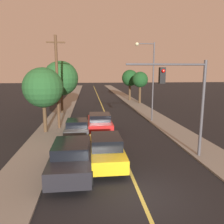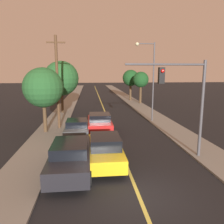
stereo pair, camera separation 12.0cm
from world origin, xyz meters
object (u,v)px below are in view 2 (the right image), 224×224
(tree_left_far, at_px, (43,88))
(tree_right_near, at_px, (141,80))
(tree_left_near, at_px, (61,78))
(car_outer_lane_second, at_px, (77,128))
(car_near_lane_front, at_px, (105,149))
(traffic_signal_mast, at_px, (185,92))
(car_near_lane_second, at_px, (100,123))
(car_outer_lane_front, at_px, (71,156))
(tree_right_far, at_px, (131,78))
(streetlamp_right, at_px, (149,72))
(utility_pole_left, at_px, (57,81))

(tree_left_far, height_order, tree_right_near, tree_left_far)
(tree_left_near, height_order, tree_right_near, tree_left_near)
(tree_left_far, bearing_deg, car_outer_lane_second, -28.16)
(car_near_lane_front, relative_size, traffic_signal_mast, 0.83)
(car_near_lane_second, xyz_separation_m, tree_left_far, (-4.58, 0.46, 2.97))
(car_outer_lane_front, relative_size, tree_left_near, 0.82)
(traffic_signal_mast, relative_size, tree_left_near, 0.89)
(tree_left_near, xyz_separation_m, tree_right_far, (10.70, 11.40, -0.32))
(tree_left_near, xyz_separation_m, tree_left_far, (-0.40, -8.80, -0.51))
(car_outer_lane_second, xyz_separation_m, tree_right_far, (8.35, 21.67, 3.31))
(streetlamp_right, relative_size, tree_right_near, 1.56)
(traffic_signal_mast, distance_m, utility_pole_left, 11.28)
(car_outer_lane_front, relative_size, traffic_signal_mast, 0.92)
(car_near_lane_front, height_order, tree_left_near, tree_left_near)
(car_outer_lane_front, distance_m, tree_right_far, 29.24)
(utility_pole_left, distance_m, tree_right_far, 21.46)
(traffic_signal_mast, height_order, tree_right_near, traffic_signal_mast)
(streetlamp_right, xyz_separation_m, tree_right_far, (1.29, 16.83, -1.08))
(car_near_lane_front, xyz_separation_m, tree_right_near, (7.45, 23.15, 3.01))
(car_near_lane_second, xyz_separation_m, car_outer_lane_front, (-1.83, -7.18, -0.02))
(car_near_lane_front, height_order, car_outer_lane_front, car_near_lane_front)
(car_outer_lane_front, xyz_separation_m, car_outer_lane_second, (-0.00, 6.17, -0.12))
(streetlamp_right, distance_m, tree_left_far, 10.45)
(tree_right_far, bearing_deg, tree_left_far, -118.80)
(utility_pole_left, height_order, tree_right_far, utility_pole_left)
(car_near_lane_front, height_order, car_near_lane_second, car_near_lane_second)
(utility_pole_left, height_order, tree_left_far, utility_pole_left)
(car_outer_lane_front, height_order, traffic_signal_mast, traffic_signal_mast)
(car_near_lane_second, relative_size, tree_left_far, 0.82)
(car_outer_lane_front, height_order, tree_right_far, tree_right_far)
(car_near_lane_second, relative_size, tree_right_near, 0.87)
(utility_pole_left, relative_size, tree_left_far, 1.50)
(car_outer_lane_front, relative_size, utility_pole_left, 0.64)
(car_outer_lane_second, bearing_deg, tree_left_near, 102.86)
(traffic_signal_mast, xyz_separation_m, streetlamp_right, (0.62, 9.82, 1.15))
(traffic_signal_mast, xyz_separation_m, utility_pole_left, (-8.21, 7.73, 0.35))
(tree_right_far, bearing_deg, streetlamp_right, -94.38)
(car_outer_lane_second, distance_m, tree_right_far, 23.46)
(traffic_signal_mast, bearing_deg, streetlamp_right, 86.38)
(traffic_signal_mast, relative_size, tree_right_near, 1.12)
(car_near_lane_second, height_order, car_outer_lane_second, car_near_lane_second)
(tree_left_near, relative_size, tree_right_far, 1.17)
(car_near_lane_front, xyz_separation_m, traffic_signal_mast, (4.61, 0.35, 3.12))
(streetlamp_right, relative_size, tree_left_near, 1.24)
(car_near_lane_front, distance_m, streetlamp_right, 12.21)
(tree_left_near, bearing_deg, car_near_lane_front, -75.02)
(car_near_lane_second, height_order, car_outer_lane_front, car_near_lane_second)
(streetlamp_right, bearing_deg, car_outer_lane_second, -145.60)
(car_outer_lane_second, xyz_separation_m, traffic_signal_mast, (6.44, -4.98, 3.24))
(tree_right_near, bearing_deg, streetlamp_right, -99.70)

